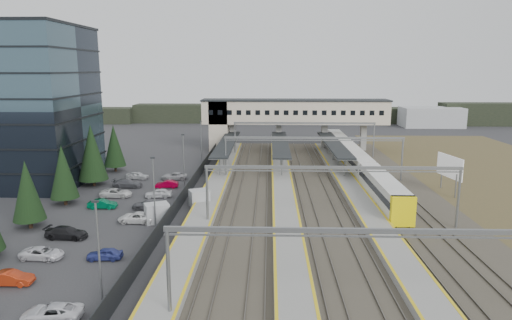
{
  "coord_description": "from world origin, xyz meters",
  "views": [
    {
      "loc": [
        4.97,
        -57.35,
        17.72
      ],
      "look_at": [
        2.95,
        10.97,
        4.0
      ],
      "focal_mm": 32.0,
      "sensor_mm": 36.0,
      "label": 1
    }
  ],
  "objects_px": {
    "relay_cabin_far": "(199,198)",
    "billboard": "(450,168)",
    "train": "(356,161)",
    "office_building": "(4,105)",
    "relay_cabin_near": "(157,213)",
    "footbridge": "(282,114)"
  },
  "relations": [
    {
      "from": "relay_cabin_near",
      "to": "billboard",
      "type": "distance_m",
      "value": 41.6
    },
    {
      "from": "relay_cabin_near",
      "to": "relay_cabin_far",
      "type": "relative_size",
      "value": 1.08
    },
    {
      "from": "relay_cabin_near",
      "to": "footbridge",
      "type": "bearing_deg",
      "value": 71.92
    },
    {
      "from": "relay_cabin_far",
      "to": "footbridge",
      "type": "height_order",
      "value": "footbridge"
    },
    {
      "from": "relay_cabin_far",
      "to": "relay_cabin_near",
      "type": "bearing_deg",
      "value": -122.58
    },
    {
      "from": "relay_cabin_far",
      "to": "billboard",
      "type": "distance_m",
      "value": 35.97
    },
    {
      "from": "billboard",
      "to": "relay_cabin_near",
      "type": "bearing_deg",
      "value": -160.28
    },
    {
      "from": "footbridge",
      "to": "train",
      "type": "height_order",
      "value": "footbridge"
    },
    {
      "from": "office_building",
      "to": "footbridge",
      "type": "distance_m",
      "value": 53.18
    },
    {
      "from": "office_building",
      "to": "relay_cabin_far",
      "type": "height_order",
      "value": "office_building"
    },
    {
      "from": "relay_cabin_near",
      "to": "train",
      "type": "bearing_deg",
      "value": 43.63
    },
    {
      "from": "office_building",
      "to": "relay_cabin_far",
      "type": "bearing_deg",
      "value": -21.01
    },
    {
      "from": "relay_cabin_near",
      "to": "relay_cabin_far",
      "type": "distance_m",
      "value": 7.5
    },
    {
      "from": "office_building",
      "to": "footbridge",
      "type": "bearing_deg",
      "value": 34.47
    },
    {
      "from": "train",
      "to": "billboard",
      "type": "xyz_separation_m",
      "value": [
        10.93,
        -12.84,
        1.76
      ]
    },
    {
      "from": "relay_cabin_near",
      "to": "office_building",
      "type": "bearing_deg",
      "value": 146.31
    },
    {
      "from": "relay_cabin_near",
      "to": "billboard",
      "type": "xyz_separation_m",
      "value": [
        39.08,
        14.01,
        2.62
      ]
    },
    {
      "from": "billboard",
      "to": "train",
      "type": "bearing_deg",
      "value": 130.41
    },
    {
      "from": "office_building",
      "to": "billboard",
      "type": "height_order",
      "value": "office_building"
    },
    {
      "from": "relay_cabin_far",
      "to": "billboard",
      "type": "bearing_deg",
      "value": 12.37
    },
    {
      "from": "office_building",
      "to": "train",
      "type": "xyz_separation_m",
      "value": [
        56.0,
        8.28,
        -10.22
      ]
    },
    {
      "from": "office_building",
      "to": "billboard",
      "type": "distance_m",
      "value": 67.61
    }
  ]
}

